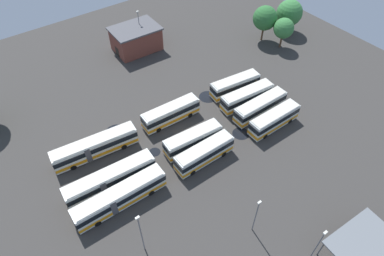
{
  "coord_description": "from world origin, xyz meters",
  "views": [
    {
      "loc": [
        -22.66,
        -32.15,
        44.28
      ],
      "look_at": [
        1.46,
        0.67,
        1.54
      ],
      "focal_mm": 31.26,
      "sensor_mm": 36.0,
      "label": 1
    }
  ],
  "objects": [
    {
      "name": "puddle_near_shelter",
      "position": [
        -9.42,
        9.11,
        0.0
      ],
      "size": [
        4.08,
        4.08,
        0.01
      ],
      "primitive_type": "cylinder",
      "color": "black",
      "rests_on": "ground_plane"
    },
    {
      "name": "bus_row0_slot3",
      "position": [
        -14.34,
        6.49,
        1.86
      ],
      "size": [
        14.46,
        4.17,
        3.51
      ],
      "color": "silver",
      "rests_on": "ground_plane"
    },
    {
      "name": "bus_row1_slot0",
      "position": [
        -0.5,
        -5.37,
        1.86
      ],
      "size": [
        10.54,
        2.71,
        3.51
      ],
      "color": "silver",
      "rests_on": "ground_plane"
    },
    {
      "name": "puddle_front_lane",
      "position": [
        -6.22,
        1.04,
        0.0
      ],
      "size": [
        2.01,
        2.01,
        0.01
      ],
      "primitive_type": "cylinder",
      "color": "black",
      "rests_on": "ground_plane"
    },
    {
      "name": "tree_north_edge",
      "position": [
        41.43,
        15.15,
        4.95
      ],
      "size": [
        6.25,
        6.25,
        8.09
      ],
      "color": "brown",
      "rests_on": "ground_plane"
    },
    {
      "name": "lamp_post_mid_lot",
      "position": [
        -16.33,
        -12.66,
        4.73
      ],
      "size": [
        0.56,
        0.28,
        8.63
      ],
      "color": "slate",
      "rests_on": "ground_plane"
    },
    {
      "name": "lamp_post_by_building",
      "position": [
        -0.28,
        -27.04,
        4.96
      ],
      "size": [
        0.56,
        0.28,
        9.07
      ],
      "color": "slate",
      "rests_on": "ground_plane"
    },
    {
      "name": "bus_row2_slot1",
      "position": [
        14.81,
        -2.69,
        1.86
      ],
      "size": [
        11.22,
        2.71,
        3.51
      ],
      "color": "silver",
      "rests_on": "ground_plane"
    },
    {
      "name": "bus_row2_slot2",
      "position": [
        14.78,
        0.87,
        1.86
      ],
      "size": [
        11.11,
        3.55,
        3.51
      ],
      "color": "silver",
      "rests_on": "ground_plane"
    },
    {
      "name": "bus_row0_slot1",
      "position": [
        -15.22,
        -0.87,
        1.86
      ],
      "size": [
        14.4,
        3.54,
        3.51
      ],
      "color": "silver",
      "rests_on": "ground_plane"
    },
    {
      "name": "depot_building",
      "position": [
        7.22,
        30.34,
        2.78
      ],
      "size": [
        10.93,
        8.09,
        5.52
      ],
      "color": "brown",
      "rests_on": "ground_plane"
    },
    {
      "name": "lamp_post_far_corner",
      "position": [
        8.98,
        31.4,
        4.69
      ],
      "size": [
        0.56,
        0.28,
        8.55
      ],
      "color": "slate",
      "rests_on": "ground_plane"
    },
    {
      "name": "puddle_back_corner",
      "position": [
        10.05,
        6.92,
        0.0
      ],
      "size": [
        3.65,
        3.65,
        0.01
      ],
      "primitive_type": "cylinder",
      "color": "black",
      "rests_on": "ground_plane"
    },
    {
      "name": "bus_row1_slot1",
      "position": [
        -0.23,
        -1.87,
        1.86
      ],
      "size": [
        10.5,
        3.38,
        3.51
      ],
      "color": "silver",
      "rests_on": "ground_plane"
    },
    {
      "name": "ground_plane",
      "position": [
        0.0,
        0.0,
        0.0
      ],
      "size": [
        107.53,
        107.53,
        0.0
      ],
      "primitive_type": "plane",
      "color": "#383533"
    },
    {
      "name": "lamp_post_near_entrance",
      "position": [
        -2.6,
        -19.25,
        4.09
      ],
      "size": [
        0.56,
        0.28,
        7.36
      ],
      "color": "slate",
      "rests_on": "ground_plane"
    },
    {
      "name": "bus_row0_slot0",
      "position": [
        -15.54,
        -4.58,
        1.86
      ],
      "size": [
        14.31,
        2.86,
        3.51
      ],
      "color": "silver",
      "rests_on": "ground_plane"
    },
    {
      "name": "maintenance_shelter",
      "position": [
        5.98,
        -29.83,
        3.6
      ],
      "size": [
        9.33,
        6.1,
        3.81
      ],
      "color": "slate",
      "rests_on": "ground_plane"
    },
    {
      "name": "tree_west_edge",
      "position": [
        33.72,
        15.89,
        5.71
      ],
      "size": [
        5.64,
        5.64,
        8.54
      ],
      "color": "brown",
      "rests_on": "ground_plane"
    },
    {
      "name": "bus_row2_slot0",
      "position": [
        14.44,
        -6.63,
        1.86
      ],
      "size": [
        10.4,
        2.7,
        3.51
      ],
      "color": "silver",
      "rests_on": "ground_plane"
    },
    {
      "name": "puddle_centre_drain",
      "position": [
        8.59,
        -4.49,
        0.0
      ],
      "size": [
        3.09,
        3.09,
        0.01
      ],
      "primitive_type": "cylinder",
      "color": "black",
      "rests_on": "ground_plane"
    },
    {
      "name": "bus_row2_slot3",
      "position": [
        15.22,
        4.85,
        1.86
      ],
      "size": [
        10.57,
        3.88,
        3.51
      ],
      "color": "silver",
      "rests_on": "ground_plane"
    },
    {
      "name": "tree_northeast",
      "position": [
        34.99,
        11.0,
        4.91
      ],
      "size": [
        4.64,
        4.64,
        7.25
      ],
      "color": "brown",
      "rests_on": "ground_plane"
    },
    {
      "name": "bus_row1_slot3",
      "position": [
        0.36,
        5.74,
        1.86
      ],
      "size": [
        11.15,
        3.06,
        3.51
      ],
      "color": "silver",
      "rests_on": "ground_plane"
    }
  ]
}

